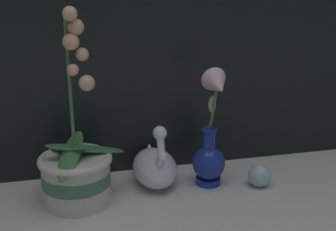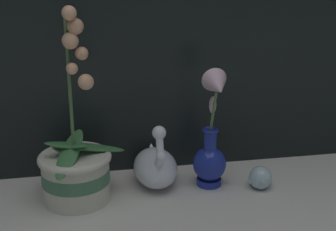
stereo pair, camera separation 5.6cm
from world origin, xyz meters
The scene contains 5 objects.
ground_plane centered at (0.00, 0.00, 0.00)m, with size 2.80×2.80×0.00m, color beige.
orchid_potted_plant centered at (-0.22, 0.12, 0.09)m, with size 0.21×0.20×0.47m.
swan_figurine centered at (-0.02, 0.17, 0.05)m, with size 0.11×0.20×0.18m.
blue_vase centered at (0.12, 0.13, 0.11)m, with size 0.09×0.13×0.32m.
glass_sphere centered at (0.24, 0.09, 0.03)m, with size 0.06×0.06×0.06m.
Camera 1 is at (-0.23, -0.91, 0.57)m, focal length 50.00 mm.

